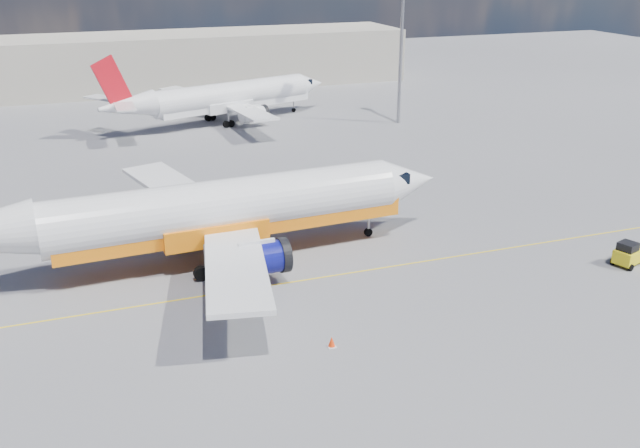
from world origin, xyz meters
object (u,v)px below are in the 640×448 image
object	(u,v)px
main_jet	(209,212)
traffic_cone	(332,342)
second_jet	(225,98)
gse_tug	(629,253)

from	to	relation	value
main_jet	traffic_cone	world-z (taller)	main_jet
traffic_cone	main_jet	bearing A→B (deg)	105.78
traffic_cone	second_jet	bearing A→B (deg)	83.13
second_jet	gse_tug	bearing A→B (deg)	-89.70
second_jet	traffic_cone	distance (m)	54.07
gse_tug	main_jet	bearing A→B (deg)	139.67
gse_tug	traffic_cone	size ratio (longest dim) A/B	4.34
main_jet	second_jet	distance (m)	41.67
gse_tug	traffic_cone	bearing A→B (deg)	168.39
second_jet	traffic_cone	size ratio (longest dim) A/B	50.16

